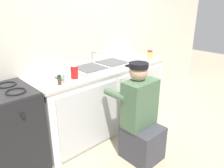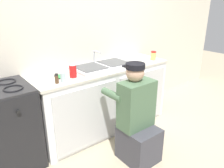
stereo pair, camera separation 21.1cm
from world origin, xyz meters
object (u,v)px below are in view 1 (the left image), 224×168
at_px(sink_double_basin, 101,66).
at_px(soda_cup_red, 74,72).
at_px(condiment_jar, 150,55).
at_px(water_glass, 66,78).
at_px(spice_bottle_pepper, 59,80).
at_px(cell_phone, 60,78).
at_px(plumber_person, 140,121).
at_px(stove_range, 3,134).

relative_size(sink_double_basin, soda_cup_red, 5.26).
distance_m(sink_double_basin, condiment_jar, 0.82).
bearing_deg(water_glass, condiment_jar, 1.07).
bearing_deg(spice_bottle_pepper, cell_phone, 57.74).
distance_m(plumber_person, cell_phone, 1.00).
bearing_deg(soda_cup_red, cell_phone, 141.90).
distance_m(water_glass, spice_bottle_pepper, 0.08).
bearing_deg(sink_double_basin, soda_cup_red, -165.46).
distance_m(water_glass, soda_cup_red, 0.16).
xyz_separation_m(water_glass, soda_cup_red, (0.15, 0.06, 0.03)).
bearing_deg(condiment_jar, plumber_person, -145.97).
height_order(soda_cup_red, spice_bottle_pepper, soda_cup_red).
bearing_deg(sink_double_basin, water_glass, -163.85).
distance_m(sink_double_basin, soda_cup_red, 0.52).
height_order(condiment_jar, soda_cup_red, soda_cup_red).
relative_size(plumber_person, spice_bottle_pepper, 10.52).
bearing_deg(spice_bottle_pepper, plumber_person, -42.40).
bearing_deg(soda_cup_red, water_glass, -158.76).
xyz_separation_m(stove_range, cell_phone, (0.67, -0.03, 0.44)).
distance_m(plumber_person, condiment_jar, 1.19).
bearing_deg(condiment_jar, spice_bottle_pepper, -178.74).
bearing_deg(spice_bottle_pepper, water_glass, 4.93).
height_order(plumber_person, soda_cup_red, plumber_person).
bearing_deg(soda_cup_red, stove_range, 170.88).
xyz_separation_m(plumber_person, spice_bottle_pepper, (-0.63, 0.57, 0.48)).
height_order(water_glass, spice_bottle_pepper, spice_bottle_pepper).
bearing_deg(soda_cup_red, spice_bottle_pepper, -163.97).
bearing_deg(sink_double_basin, stove_range, -179.90).
relative_size(stove_range, spice_bottle_pepper, 8.72).
height_order(water_glass, cell_phone, water_glass).
height_order(sink_double_basin, condiment_jar, sink_double_basin).
bearing_deg(sink_double_basin, cell_phone, -177.10).
bearing_deg(cell_phone, condiment_jar, -5.20).
relative_size(sink_double_basin, water_glass, 8.00).
height_order(sink_double_basin, spice_bottle_pepper, sink_double_basin).
xyz_separation_m(condiment_jar, soda_cup_red, (-1.30, 0.03, 0.01)).
xyz_separation_m(stove_range, water_glass, (0.64, -0.19, 0.48)).
height_order(stove_range, condiment_jar, condiment_jar).
relative_size(sink_double_basin, plumber_person, 0.72).
bearing_deg(stove_range, spice_bottle_pepper, -18.83).
relative_size(stove_range, plumber_person, 0.83).
relative_size(sink_double_basin, stove_range, 0.87).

